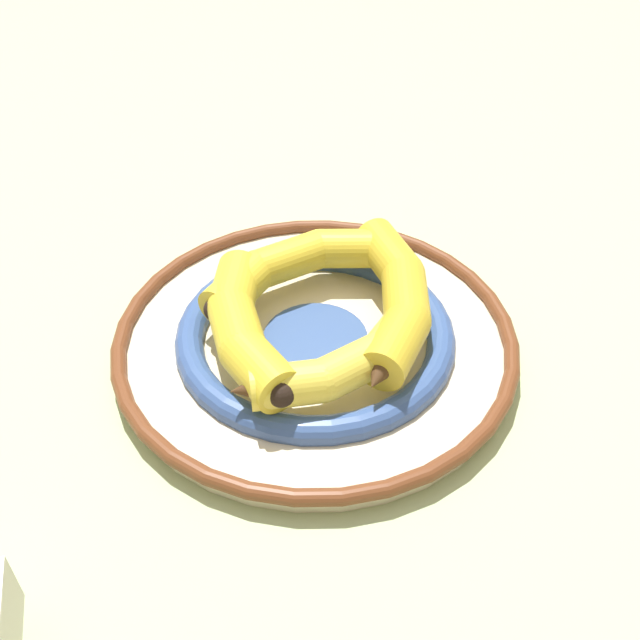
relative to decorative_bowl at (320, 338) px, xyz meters
The scene contains 6 objects.
ground_plane 0.02m from the decorative_bowl, 155.61° to the right, with size 2.80×2.80×0.00m, color #B2C693.
decorative_bowl is the anchor object (origin of this frame).
banana_a 0.07m from the decorative_bowl, ahead, with size 0.08×0.17×0.03m.
banana_b 0.07m from the decorative_bowl, 78.79° to the left, with size 0.20×0.10×0.04m.
banana_c 0.07m from the decorative_bowl, behind, with size 0.09×0.20×0.04m.
banana_d 0.08m from the decorative_bowl, 87.53° to the right, with size 0.19×0.06×0.04m.
Camera 1 is at (0.46, -0.14, 0.44)m, focal length 42.00 mm.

